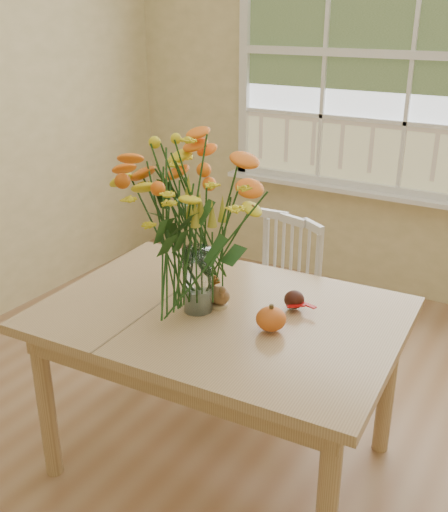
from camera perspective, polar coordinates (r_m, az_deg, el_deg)
The scene contains 9 objects.
floor at distance 2.55m, azimuth -0.69°, elevation -22.59°, with size 4.00×4.50×0.01m, color #A0724D.
wall_back at distance 3.92m, azimuth 17.35°, elevation 14.91°, with size 4.00×0.02×2.70m, color #CBBE82.
window at distance 3.87m, azimuth 17.52°, elevation 17.52°, with size 2.42×0.12×1.74m.
dining_table at distance 2.36m, azimuth -0.25°, elevation -7.17°, with size 1.40×1.04×0.72m.
windsor_chair at distance 3.03m, azimuth 5.24°, elevation -3.53°, with size 0.47×0.46×0.84m.
flower_vase at distance 2.18m, azimuth -2.66°, elevation 3.72°, with size 0.53×0.53×0.63m.
pumpkin at distance 2.16m, azimuth 4.50°, elevation -6.10°, with size 0.11×0.11×0.09m, color orange.
turkey_figurine at distance 2.33m, azimuth -0.51°, elevation -3.80°, with size 0.09×0.07×0.11m.
dark_gourd at distance 2.33m, azimuth 6.70°, elevation -4.23°, with size 0.13×0.08×0.07m.
Camera 1 is at (0.95, -1.53, 1.80)m, focal length 42.00 mm.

